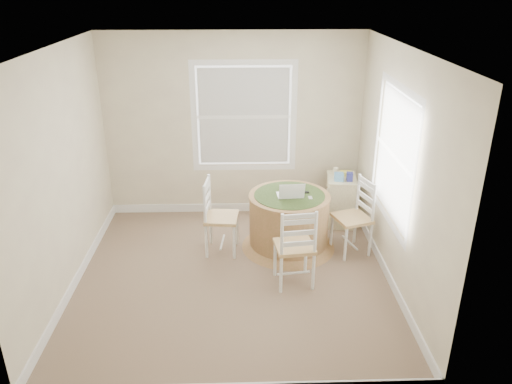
{
  "coord_description": "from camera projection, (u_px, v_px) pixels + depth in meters",
  "views": [
    {
      "loc": [
        0.11,
        -4.97,
        3.24
      ],
      "look_at": [
        0.28,
        0.45,
        0.89
      ],
      "focal_mm": 35.0,
      "sensor_mm": 36.0,
      "label": 1
    }
  ],
  "objects": [
    {
      "name": "cup_cream",
      "position": [
        336.0,
        171.0,
        6.95
      ],
      "size": [
        0.07,
        0.07,
        0.09
      ],
      "primitive_type": "cylinder",
      "color": "beige",
      "rests_on": "corner_chest"
    },
    {
      "name": "round_table",
      "position": [
        289.0,
        219.0,
        6.35
      ],
      "size": [
        1.2,
        1.2,
        0.73
      ],
      "rotation": [
        0.0,
        0.0,
        0.02
      ],
      "color": "#A46F49",
      "rests_on": "ground"
    },
    {
      "name": "keys",
      "position": [
        306.0,
        193.0,
        6.28
      ],
      "size": [
        0.06,
        0.05,
        0.02
      ],
      "primitive_type": "cube",
      "rotation": [
        0.0,
        0.0,
        0.02
      ],
      "color": "black",
      "rests_on": "round_table"
    },
    {
      "name": "box_blue",
      "position": [
        349.0,
        176.0,
        6.73
      ],
      "size": [
        0.09,
        0.09,
        0.12
      ],
      "primitive_type": "cube",
      "rotation": [
        0.0,
        0.0,
        -0.1
      ],
      "color": "navy",
      "rests_on": "corner_chest"
    },
    {
      "name": "laptop",
      "position": [
        290.0,
        194.0,
        6.16
      ],
      "size": [
        0.34,
        0.3,
        0.22
      ],
      "rotation": [
        0.0,
        0.0,
        3.21
      ],
      "color": "white",
      "rests_on": "round_table"
    },
    {
      "name": "corner_chest",
      "position": [
        340.0,
        200.0,
        7.0
      ],
      "size": [
        0.44,
        0.56,
        0.69
      ],
      "rotation": [
        0.0,
        0.0,
        -0.1
      ],
      "color": "#F6F2B8",
      "rests_on": "ground"
    },
    {
      "name": "mouse",
      "position": [
        299.0,
        197.0,
        6.15
      ],
      "size": [
        0.06,
        0.09,
        0.03
      ],
      "primitive_type": "ellipsoid",
      "rotation": [
        0.0,
        0.0,
        0.02
      ],
      "color": "white",
      "rests_on": "round_table"
    },
    {
      "name": "tissue_box",
      "position": [
        339.0,
        177.0,
        6.75
      ],
      "size": [
        0.13,
        0.13,
        0.1
      ],
      "primitive_type": "cube",
      "rotation": [
        0.0,
        0.0,
        -0.1
      ],
      "color": "#60A2DD",
      "rests_on": "corner_chest"
    },
    {
      "name": "room",
      "position": [
        247.0,
        168.0,
        5.48
      ],
      "size": [
        3.64,
        3.64,
        2.64
      ],
      "color": "#8C7159",
      "rests_on": "ground"
    },
    {
      "name": "phone",
      "position": [
        310.0,
        198.0,
        6.13
      ],
      "size": [
        0.05,
        0.09,
        0.02
      ],
      "primitive_type": "cube",
      "rotation": [
        0.0,
        0.0,
        0.02
      ],
      "color": "#B7BABF",
      "rests_on": "round_table"
    },
    {
      "name": "chair_left",
      "position": [
        222.0,
        217.0,
        6.22
      ],
      "size": [
        0.44,
        0.46,
        0.95
      ],
      "primitive_type": null,
      "rotation": [
        0.0,
        0.0,
        1.47
      ],
      "color": "white",
      "rests_on": "ground"
    },
    {
      "name": "box_yellow",
      "position": [
        346.0,
        173.0,
        6.91
      ],
      "size": [
        0.16,
        0.12,
        0.06
      ],
      "primitive_type": "cube",
      "rotation": [
        0.0,
        0.0,
        -0.1
      ],
      "color": "#F1E755",
      "rests_on": "corner_chest"
    },
    {
      "name": "chair_right",
      "position": [
        352.0,
        218.0,
        6.2
      ],
      "size": [
        0.51,
        0.52,
        0.95
      ],
      "primitive_type": null,
      "rotation": [
        0.0,
        0.0,
        -1.26
      ],
      "color": "white",
      "rests_on": "ground"
    },
    {
      "name": "chair_near",
      "position": [
        294.0,
        246.0,
        5.56
      ],
      "size": [
        0.47,
        0.45,
        0.95
      ],
      "primitive_type": null,
      "rotation": [
        0.0,
        0.0,
        3.27
      ],
      "color": "white",
      "rests_on": "ground"
    }
  ]
}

